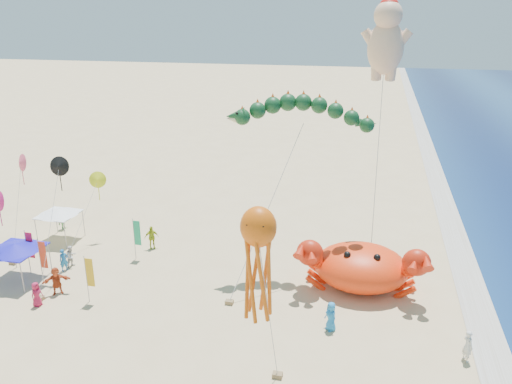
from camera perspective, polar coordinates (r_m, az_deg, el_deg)
ground at (r=32.14m, az=2.68°, el=-12.46°), size 320.00×320.00×0.00m
foam_strip at (r=32.48m, az=24.61°, el=-14.04°), size 320.00×320.00×0.00m
crab_inflatable at (r=33.57m, az=11.90°, el=-8.28°), size 8.27×5.25×3.62m
dragon_kite at (r=32.73m, az=5.21°, el=8.54°), size 9.73×8.14×11.91m
cherub_kite at (r=36.98m, az=14.67°, el=16.67°), size 2.49×6.84×18.17m
octopus_kite at (r=22.17m, az=0.27°, el=-7.26°), size 1.87×1.65×9.30m
canopy_blue at (r=37.10m, az=-25.85°, el=-5.70°), size 3.46×3.46×2.71m
canopy_white at (r=42.23m, az=-21.65°, el=-2.14°), size 3.06×3.06×2.71m
feather_flags at (r=35.93m, az=-19.94°, el=-6.43°), size 6.79×6.19×3.20m
beachgoers at (r=35.38m, az=-14.81°, el=-8.35°), size 31.24×11.91×1.86m
small_kites at (r=37.83m, az=-22.98°, el=0.51°), size 6.55×11.40×8.40m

